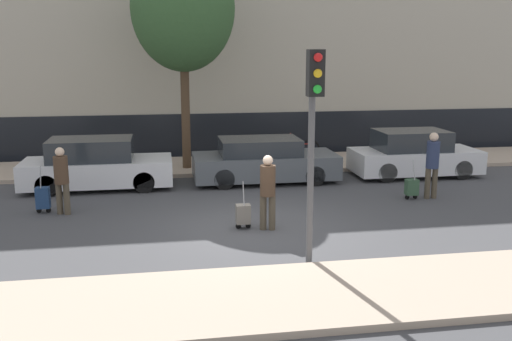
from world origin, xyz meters
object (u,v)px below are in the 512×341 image
parked_car_1 (264,161)px  trolley_center (243,214)px  parked_bicycle (295,149)px  pedestrian_left (61,177)px  parked_car_0 (96,165)px  pedestrian_center (268,188)px  traffic_light (313,115)px  parked_car_2 (414,155)px  trolley_right (412,187)px  trolley_left (43,198)px  pedestrian_right (432,161)px  bare_tree_near_crossing (183,8)px

parked_car_1 → trolley_center: bearing=-105.9°
parked_bicycle → pedestrian_left: bearing=-143.1°
parked_car_0 → pedestrian_center: (4.15, -4.64, 0.28)m
trolley_center → parked_bicycle: size_ratio=0.62×
parked_car_1 → traffic_light: 7.29m
parked_car_0 → traffic_light: traffic_light is taller
pedestrian_left → trolley_center: 4.59m
parked_car_2 → trolley_right: size_ratio=3.65×
trolley_left → trolley_right: trolley_left is taller
pedestrian_left → parked_bicycle: size_ratio=0.93×
parked_car_2 → parked_car_0: bearing=-179.7°
trolley_left → traffic_light: bearing=-38.9°
pedestrian_center → trolley_left: bearing=174.0°
traffic_light → trolley_center: bearing=110.5°
parked_car_0 → pedestrian_right: 9.40m
parked_car_2 → pedestrian_left: bearing=-165.4°
parked_car_1 → pedestrian_left: bearing=-153.9°
pedestrian_left → trolley_left: pedestrian_left is taller
trolley_left → pedestrian_right: bearing=-1.5°
parked_car_2 → parked_bicycle: size_ratio=2.24×
trolley_left → pedestrian_center: size_ratio=0.70×
trolley_center → traffic_light: 3.58m
parked_car_1 → traffic_light: bearing=-93.1°
trolley_center → pedestrian_left: bearing=156.0°
parked_car_1 → trolley_left: (-5.95, -2.45, -0.25)m
parked_car_2 → trolley_left: size_ratio=3.35×
pedestrian_left → parked_car_2: bearing=36.8°
bare_tree_near_crossing → trolley_center: bearing=-81.6°
pedestrian_left → pedestrian_right: pedestrian_right is taller
parked_car_2 → parked_car_1: bearing=-179.8°
traffic_light → parked_bicycle: (2.00, 9.60, -2.31)m
pedestrian_center → trolley_center: pedestrian_center is taller
trolley_right → bare_tree_near_crossing: size_ratio=0.15×
pedestrian_center → parked_bicycle: (2.38, 7.33, -0.46)m
parked_car_1 → trolley_left: 6.44m
parked_car_2 → traffic_light: bearing=-126.8°
trolley_right → parked_car_1: bearing=142.4°
trolley_left → parked_car_0: bearing=66.7°
parked_car_2 → pedestrian_center: pedestrian_center is taller
pedestrian_right → trolley_right: 0.89m
parked_car_1 → pedestrian_center: pedestrian_center is taller
parked_car_2 → traffic_light: (-5.21, -6.97, 2.13)m
traffic_light → parked_bicycle: bearing=78.2°
traffic_light → bare_tree_near_crossing: size_ratio=0.56×
parked_car_0 → pedestrian_center: pedestrian_center is taller
parked_bicycle → bare_tree_near_crossing: 6.13m
parked_car_0 → parked_car_2: (9.75, 0.06, 0.00)m
parked_car_2 → parked_bicycle: parked_car_2 is taller
trolley_left → pedestrian_right: pedestrian_right is taller
pedestrian_center → trolley_center: (-0.53, 0.16, -0.62)m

